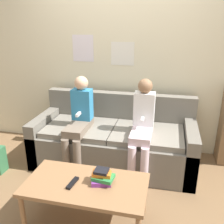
{
  "coord_description": "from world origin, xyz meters",
  "views": [
    {
      "loc": [
        0.63,
        -2.3,
        1.78
      ],
      "look_at": [
        0.0,
        0.41,
        0.75
      ],
      "focal_mm": 40.0,
      "sensor_mm": 36.0,
      "label": 1
    }
  ],
  "objects_px": {
    "couch": "(114,141)",
    "person_right": "(142,125)",
    "person_left": "(79,119)",
    "coffee_table": "(86,187)",
    "tv_remote": "(73,183)"
  },
  "relations": [
    {
      "from": "person_left",
      "to": "person_right",
      "type": "bearing_deg",
      "value": 0.08
    },
    {
      "from": "coffee_table",
      "to": "couch",
      "type": "bearing_deg",
      "value": 89.18
    },
    {
      "from": "coffee_table",
      "to": "tv_remote",
      "type": "xyz_separation_m",
      "value": [
        -0.11,
        -0.04,
        0.05
      ]
    },
    {
      "from": "person_left",
      "to": "tv_remote",
      "type": "relative_size",
      "value": 6.63
    },
    {
      "from": "coffee_table",
      "to": "person_right",
      "type": "height_order",
      "value": "person_right"
    },
    {
      "from": "couch",
      "to": "tv_remote",
      "type": "relative_size",
      "value": 11.64
    },
    {
      "from": "person_left",
      "to": "person_right",
      "type": "relative_size",
      "value": 0.99
    },
    {
      "from": "couch",
      "to": "coffee_table",
      "type": "distance_m",
      "value": 1.1
    },
    {
      "from": "couch",
      "to": "person_right",
      "type": "bearing_deg",
      "value": -28.21
    },
    {
      "from": "couch",
      "to": "person_right",
      "type": "distance_m",
      "value": 0.55
    },
    {
      "from": "person_left",
      "to": "person_right",
      "type": "xyz_separation_m",
      "value": [
        0.77,
        0.0,
        0.0
      ]
    },
    {
      "from": "couch",
      "to": "tv_remote",
      "type": "height_order",
      "value": "couch"
    },
    {
      "from": "person_right",
      "to": "coffee_table",
      "type": "bearing_deg",
      "value": -113.43
    },
    {
      "from": "person_right",
      "to": "tv_remote",
      "type": "height_order",
      "value": "person_right"
    },
    {
      "from": "coffee_table",
      "to": "person_left",
      "type": "xyz_separation_m",
      "value": [
        -0.38,
        0.9,
        0.26
      ]
    }
  ]
}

